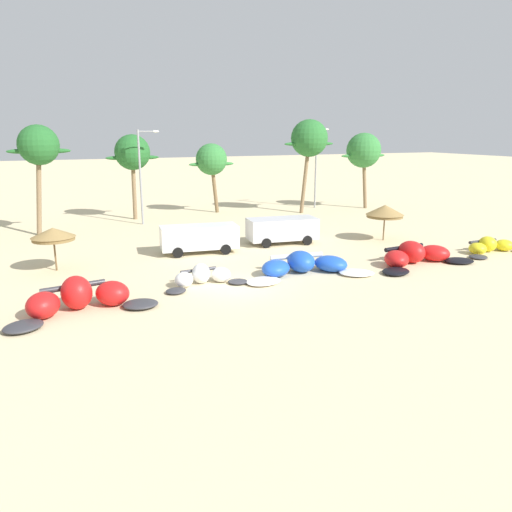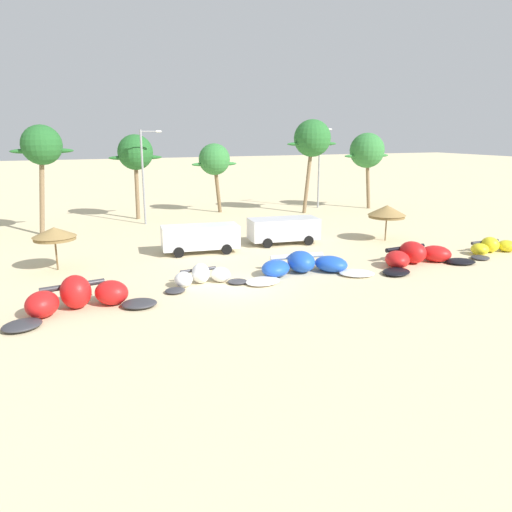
# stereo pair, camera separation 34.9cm
# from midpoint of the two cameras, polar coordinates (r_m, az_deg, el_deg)

# --- Properties ---
(ground_plane) EXTENTS (260.00, 260.00, 0.00)m
(ground_plane) POSITION_cam_midpoint_polar(r_m,az_deg,el_deg) (25.69, -2.47, -3.58)
(ground_plane) COLOR beige
(kite_left) EXTENTS (6.86, 3.72, 1.54)m
(kite_left) POSITION_cam_midpoint_polar(r_m,az_deg,el_deg) (23.54, -20.31, -4.66)
(kite_left) COLOR #333338
(kite_left) RESTS_ON ground
(kite_left_of_center) EXTENTS (4.75, 2.30, 1.08)m
(kite_left_of_center) POSITION_cam_midpoint_polar(r_m,az_deg,el_deg) (26.09, -6.59, -2.43)
(kite_left_of_center) COLOR #333338
(kite_left_of_center) RESTS_ON ground
(kite_center) EXTENTS (7.89, 4.02, 1.21)m
(kite_center) POSITION_cam_midpoint_polar(r_m,az_deg,el_deg) (28.01, 5.20, -1.11)
(kite_center) COLOR white
(kite_center) RESTS_ON ground
(kite_right_of_center) EXTENTS (7.33, 3.65, 1.35)m
(kite_right_of_center) POSITION_cam_midpoint_polar(r_m,az_deg,el_deg) (31.40, 17.79, 0.04)
(kite_right_of_center) COLOR black
(kite_right_of_center) RESTS_ON ground
(kite_right) EXTENTS (5.55, 2.51, 1.04)m
(kite_right) POSITION_cam_midpoint_polar(r_m,az_deg,el_deg) (36.27, 25.41, 0.99)
(kite_right) COLOR #333338
(kite_right) RESTS_ON ground
(beach_umbrella_near_van) EXTENTS (2.47, 2.47, 2.54)m
(beach_umbrella_near_van) POSITION_cam_midpoint_polar(r_m,az_deg,el_deg) (30.48, -22.84, 2.36)
(beach_umbrella_near_van) COLOR brown
(beach_umbrella_near_van) RESTS_ON ground
(beach_umbrella_middle) EXTENTS (2.77, 2.77, 2.65)m
(beach_umbrella_middle) POSITION_cam_midpoint_polar(r_m,az_deg,el_deg) (37.38, 14.51, 5.08)
(beach_umbrella_middle) COLOR brown
(beach_umbrella_middle) RESTS_ON ground
(parked_van) EXTENTS (5.15, 2.72, 1.84)m
(parked_van) POSITION_cam_midpoint_polar(r_m,az_deg,el_deg) (35.34, 2.61, 3.21)
(parked_van) COLOR silver
(parked_van) RESTS_ON ground
(parked_car_second) EXTENTS (5.25, 2.58, 1.84)m
(parked_car_second) POSITION_cam_midpoint_polar(r_m,az_deg,el_deg) (32.77, -7.12, 2.23)
(parked_car_second) COLOR white
(parked_car_second) RESTS_ON ground
(palm_left) EXTENTS (4.53, 3.02, 8.40)m
(palm_left) POSITION_cam_midpoint_polar(r_m,az_deg,el_deg) (41.32, -24.20, 11.54)
(palm_left) COLOR #7F6647
(palm_left) RESTS_ON ground
(palm_left_of_gap) EXTENTS (4.75, 3.16, 7.65)m
(palm_left_of_gap) POSITION_cam_midpoint_polar(r_m,az_deg,el_deg) (46.27, -14.40, 11.50)
(palm_left_of_gap) COLOR #7F6647
(palm_left_of_gap) RESTS_ON ground
(palm_center_left) EXTENTS (4.59, 3.06, 6.77)m
(palm_center_left) POSITION_cam_midpoint_polar(r_m,az_deg,el_deg) (48.90, -5.41, 11.05)
(palm_center_left) COLOR brown
(palm_center_left) RESTS_ON ground
(palm_center_right) EXTENTS (5.36, 3.57, 9.03)m
(palm_center_right) POSITION_cam_midpoint_polar(r_m,az_deg,el_deg) (48.97, 6.00, 13.38)
(palm_center_right) COLOR #7F6647
(palm_center_right) RESTS_ON ground
(palm_right_of_gap) EXTENTS (5.30, 3.54, 7.76)m
(palm_right_of_gap) POSITION_cam_midpoint_polar(r_m,az_deg,el_deg) (52.51, 12.23, 11.85)
(palm_right_of_gap) COLOR #7F6647
(palm_right_of_gap) RESTS_ON ground
(lamppost_west) EXTENTS (1.87, 0.24, 8.03)m
(lamppost_west) POSITION_cam_midpoint_polar(r_m,az_deg,el_deg) (43.53, -13.33, 9.53)
(lamppost_west) COLOR gray
(lamppost_west) RESTS_ON ground
(lamppost_west_center) EXTENTS (1.49, 0.24, 8.24)m
(lamppost_west_center) POSITION_cam_midpoint_polar(r_m,az_deg,el_deg) (52.41, 6.90, 10.62)
(lamppost_west_center) COLOR gray
(lamppost_west_center) RESTS_ON ground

